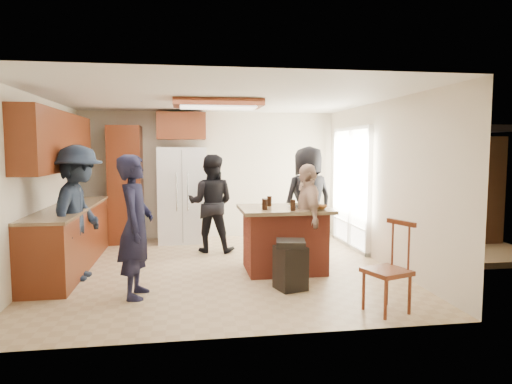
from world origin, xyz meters
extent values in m
plane|color=tan|center=(0.00, 0.00, 0.00)|extent=(5.00, 5.00, 0.00)
plane|color=white|center=(0.00, 0.00, 2.50)|extent=(5.00, 5.00, 0.00)
plane|color=beige|center=(0.00, 2.50, 1.25)|extent=(5.00, 0.00, 5.00)
plane|color=beige|center=(0.00, -2.50, 1.25)|extent=(5.00, 0.00, 5.00)
plane|color=beige|center=(-2.50, 0.00, 1.25)|extent=(0.00, 5.00, 5.00)
plane|color=beige|center=(2.50, 0.00, 1.25)|extent=(0.00, 5.00, 5.00)
cube|color=white|center=(2.48, 1.20, 1.05)|extent=(0.02, 1.60, 2.10)
cube|color=white|center=(2.46, 1.20, 1.05)|extent=(0.08, 1.72, 2.10)
cube|color=maroon|center=(0.00, 0.20, 2.44)|extent=(1.30, 0.70, 0.10)
cube|color=white|center=(0.00, 0.20, 2.38)|extent=(1.10, 0.50, 0.02)
cube|color=olive|center=(4.00, 1.20, -0.05)|extent=(3.00, 3.00, 0.10)
cube|color=#593319|center=(4.70, 1.80, 1.00)|extent=(1.40, 1.60, 2.00)
imported|color=black|center=(-1.08, -1.11, 0.85)|extent=(0.51, 0.66, 1.71)
imported|color=black|center=(-0.06, 1.18, 0.84)|extent=(0.91, 0.68, 1.68)
imported|color=black|center=(1.57, 0.86, 0.91)|extent=(0.99, 0.75, 1.82)
imported|color=tan|center=(1.21, -0.42, 0.78)|extent=(0.50, 0.93, 1.56)
imported|color=#17202F|center=(-1.92, -0.21, 0.91)|extent=(0.70, 1.24, 1.83)
cube|color=maroon|center=(-2.20, 0.40, 0.44)|extent=(0.60, 3.00, 0.88)
cube|color=#846B4C|center=(-2.20, 0.40, 0.90)|extent=(0.64, 3.00, 0.04)
cube|color=maroon|center=(-2.33, 0.40, 1.88)|extent=(0.35, 3.00, 0.85)
cube|color=maroon|center=(-1.60, 2.20, 1.10)|extent=(0.60, 0.60, 2.20)
cube|color=maroon|center=(-0.55, 2.20, 2.20)|extent=(0.90, 0.60, 0.50)
cube|color=white|center=(-0.55, 2.12, 0.90)|extent=(0.90, 0.72, 1.80)
cube|color=gray|center=(-0.55, 1.75, 0.90)|extent=(0.01, 0.01, 1.71)
cylinder|color=silver|center=(-0.65, 1.73, 0.99)|extent=(0.02, 0.02, 0.70)
cylinder|color=silver|center=(-0.45, 1.73, 0.99)|extent=(0.02, 0.02, 0.70)
cube|color=#973927|center=(0.92, -0.24, 0.44)|extent=(1.10, 0.85, 0.88)
cube|color=#7A6546|center=(0.92, -0.24, 0.91)|extent=(1.28, 1.03, 0.05)
cube|color=silver|center=(1.17, -0.29, 0.94)|extent=(0.39, 0.32, 0.02)
imported|color=brown|center=(1.37, -0.49, 0.96)|extent=(0.25, 0.25, 0.05)
cylinder|color=black|center=(0.60, -0.45, 1.01)|extent=(0.07, 0.07, 0.15)
cylinder|color=black|center=(0.73, -0.06, 1.01)|extent=(0.07, 0.07, 0.15)
cylinder|color=black|center=(1.31, 0.08, 1.01)|extent=(0.07, 0.07, 0.15)
cylinder|color=black|center=(0.96, -0.59, 1.01)|extent=(0.07, 0.07, 0.15)
cylinder|color=black|center=(0.61, -0.36, 1.01)|extent=(0.07, 0.07, 0.15)
cube|color=black|center=(0.81, -1.12, 0.28)|extent=(0.42, 0.42, 0.55)
cube|color=black|center=(0.81, -1.12, 0.59)|extent=(0.42, 0.42, 0.08)
cube|color=maroon|center=(1.65, -2.07, 0.45)|extent=(0.53, 0.53, 0.05)
cylinder|color=maroon|center=(1.55, -2.29, 0.22)|extent=(0.05, 0.05, 0.44)
cylinder|color=maroon|center=(1.87, -2.18, 0.22)|extent=(0.05, 0.05, 0.44)
cylinder|color=maroon|center=(1.44, -1.97, 0.22)|extent=(0.05, 0.05, 0.44)
cylinder|color=maroon|center=(1.76, -1.86, 0.22)|extent=(0.05, 0.05, 0.44)
cube|color=maroon|center=(1.83, -2.01, 0.97)|extent=(0.17, 0.39, 0.05)
cylinder|color=maroon|center=(1.87, -2.13, 0.72)|extent=(0.03, 0.03, 0.50)
cylinder|color=maroon|center=(1.79, -1.90, 0.72)|extent=(0.03, 0.03, 0.50)
camera|label=1|loc=(-0.49, -6.63, 1.77)|focal=32.00mm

